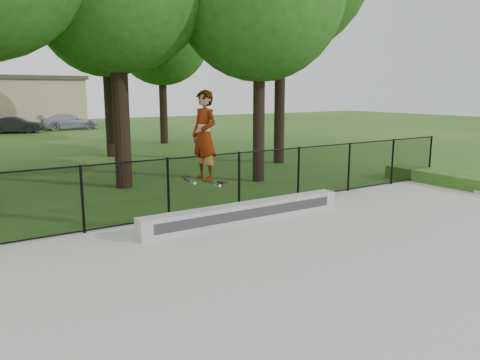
{
  "coord_description": "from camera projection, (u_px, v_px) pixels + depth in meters",
  "views": [
    {
      "loc": [
        -6.46,
        -4.13,
        3.09
      ],
      "look_at": [
        -1.07,
        4.2,
        1.2
      ],
      "focal_mm": 35.0,
      "sensor_mm": 36.0,
      "label": 1
    }
  ],
  "objects": [
    {
      "name": "distant_building",
      "position": [
        1.0,
        103.0,
        37.3
      ],
      "size": [
        12.4,
        6.4,
        4.3
      ],
      "color": "tan",
      "rests_on": "ground"
    },
    {
      "name": "grind_ledge",
      "position": [
        246.0,
        213.0,
        10.95
      ],
      "size": [
        5.29,
        0.4,
        0.46
      ],
      "primitive_type": "cube",
      "color": "#B0AFAB",
      "rests_on": "concrete_slab"
    },
    {
      "name": "ground",
      "position": [
        440.0,
        289.0,
        7.44
      ],
      "size": [
        100.0,
        100.0,
        0.0
      ],
      "primitive_type": "plane",
      "color": "#2A5417",
      "rests_on": "ground"
    },
    {
      "name": "car_c",
      "position": [
        69.0,
        121.0,
        38.0
      ],
      "size": [
        4.29,
        2.06,
        1.33
      ],
      "primitive_type": "imported",
      "rotation": [
        0.0,
        0.0,
        1.62
      ],
      "color": "#9B99AE",
      "rests_on": "ground"
    },
    {
      "name": "chainlink_fence",
      "position": [
        239.0,
        180.0,
        12.15
      ],
      "size": [
        16.06,
        0.06,
        1.5
      ],
      "color": "black",
      "rests_on": "concrete_slab"
    },
    {
      "name": "skater_airborne",
      "position": [
        204.0,
        137.0,
        9.76
      ],
      "size": [
        0.8,
        0.76,
        2.1
      ],
      "color": "black",
      "rests_on": "ground"
    },
    {
      "name": "car_b",
      "position": [
        16.0,
        125.0,
        34.83
      ],
      "size": [
        3.52,
        2.31,
        1.2
      ],
      "primitive_type": "imported",
      "rotation": [
        0.0,
        0.0,
        1.22
      ],
      "color": "black",
      "rests_on": "ground"
    },
    {
      "name": "concrete_slab",
      "position": [
        440.0,
        287.0,
        7.43
      ],
      "size": [
        14.0,
        12.0,
        0.06
      ],
      "primitive_type": "cube",
      "color": "#A5A5A0",
      "rests_on": "ground"
    }
  ]
}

